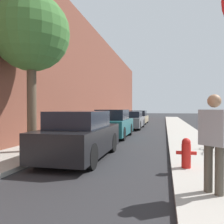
# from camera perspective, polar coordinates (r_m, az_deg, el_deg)

# --- Properties ---
(ground_plane) EXTENTS (120.00, 120.00, 0.00)m
(ground_plane) POSITION_cam_1_polar(r_m,az_deg,el_deg) (15.31, 6.23, -5.07)
(ground_plane) COLOR #28282B
(sidewalk_left) EXTENTS (2.00, 52.00, 0.12)m
(sidewalk_left) POSITION_cam_1_polar(r_m,az_deg,el_deg) (15.89, -4.25, -4.63)
(sidewalk_left) COLOR #ADA89E
(sidewalk_left) RESTS_ON ground
(sidewalk_right) EXTENTS (2.00, 52.00, 0.12)m
(sidewalk_right) POSITION_cam_1_polar(r_m,az_deg,el_deg) (15.25, 17.17, -4.91)
(sidewalk_right) COLOR #ADA89E
(sidewalk_right) RESTS_ON ground
(building_facade_left) EXTENTS (0.70, 52.00, 8.13)m
(building_facade_left) POSITION_cam_1_polar(r_m,az_deg,el_deg) (16.45, -8.83, 9.54)
(building_facade_left) COLOR brown
(building_facade_left) RESTS_ON ground
(parked_car_black) EXTENTS (1.68, 4.06, 1.51)m
(parked_car_black) POSITION_cam_1_polar(r_m,az_deg,el_deg) (7.51, -7.70, -5.83)
(parked_car_black) COLOR black
(parked_car_black) RESTS_ON ground
(parked_car_teal) EXTENTS (1.69, 3.91, 1.53)m
(parked_car_teal) POSITION_cam_1_polar(r_m,az_deg,el_deg) (12.74, 0.29, -3.02)
(parked_car_teal) COLOR black
(parked_car_teal) RESTS_ON ground
(parked_car_grey) EXTENTS (1.77, 4.45, 1.36)m
(parked_car_grey) POSITION_cam_1_polar(r_m,az_deg,el_deg) (18.33, 4.70, -2.01)
(parked_car_grey) COLOR black
(parked_car_grey) RESTS_ON ground
(parked_car_champagne) EXTENTS (1.84, 4.67, 1.36)m
(parked_car_champagne) POSITION_cam_1_polar(r_m,az_deg,el_deg) (24.23, 6.40, -1.34)
(parked_car_champagne) COLOR black
(parked_car_champagne) RESTS_ON ground
(street_tree_near) EXTENTS (2.64, 2.64, 5.40)m
(street_tree_near) POSITION_cam_1_polar(r_m,az_deg,el_deg) (8.87, -19.18, 17.66)
(street_tree_near) COLOR brown
(street_tree_near) RESTS_ON sidewalk_left
(fire_hydrant) EXTENTS (0.49, 0.23, 0.74)m
(fire_hydrant) POSITION_cam_1_polar(r_m,az_deg,el_deg) (6.15, 17.73, -9.44)
(fire_hydrant) COLOR red
(fire_hydrant) RESTS_ON sidewalk_right
(pedestrian) EXTENTS (0.51, 0.49, 1.72)m
(pedestrian) POSITION_cam_1_polar(r_m,az_deg,el_deg) (4.42, 23.73, -5.84)
(pedestrian) COLOR #4C473D
(pedestrian) RESTS_ON sidewalk_right
(bicycle) EXTENTS (0.44, 1.67, 0.68)m
(bicycle) POSITION_cam_1_polar(r_m,az_deg,el_deg) (8.95, 23.97, -6.40)
(bicycle) COLOR black
(bicycle) RESTS_ON sidewalk_right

